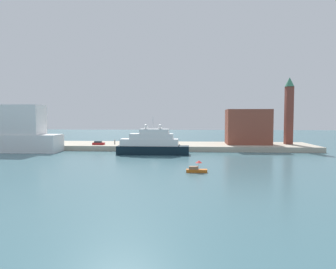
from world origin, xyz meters
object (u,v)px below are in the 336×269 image
(harbor_building, at_px, (248,127))
(mooring_bollard, at_px, (180,145))
(large_yacht, at_px, (152,144))
(bell_tower, at_px, (289,108))
(person_figure, at_px, (115,142))
(parked_car, at_px, (99,143))
(small_motorboat, at_px, (196,169))

(harbor_building, relative_size, mooring_bollard, 25.16)
(large_yacht, distance_m, bell_tower, 54.04)
(large_yacht, bearing_deg, bell_tower, 23.17)
(harbor_building, relative_size, person_figure, 8.84)
(parked_car, xyz_separation_m, mooring_bollard, (29.63, -3.85, -0.27))
(small_motorboat, height_order, mooring_bollard, small_motorboat)
(parked_car, relative_size, mooring_bollard, 6.79)
(harbor_building, xyz_separation_m, parked_car, (-54.66, -6.90, -5.88))
(bell_tower, bearing_deg, person_figure, -175.20)
(bell_tower, bearing_deg, small_motorboat, -124.36)
(small_motorboat, distance_m, mooring_bollard, 39.81)
(harbor_building, xyz_separation_m, bell_tower, (15.02, 0.98, 6.81))
(large_yacht, relative_size, person_figure, 12.67)
(harbor_building, bearing_deg, person_figure, -174.88)
(bell_tower, bearing_deg, parked_car, -173.55)
(large_yacht, height_order, mooring_bollard, large_yacht)
(mooring_bollard, bearing_deg, bell_tower, 16.33)
(parked_car, height_order, person_figure, person_figure)
(harbor_building, height_order, bell_tower, bell_tower)
(harbor_building, height_order, parked_car, harbor_building)
(small_motorboat, relative_size, harbor_building, 0.28)
(small_motorboat, distance_m, harbor_building, 54.57)
(large_yacht, bearing_deg, parked_car, 148.74)
(small_motorboat, bearing_deg, mooring_bollard, 97.29)
(small_motorboat, relative_size, parked_car, 1.04)
(bell_tower, relative_size, parked_car, 5.77)
(harbor_building, bearing_deg, bell_tower, 3.75)
(small_motorboat, distance_m, parked_car, 55.51)
(bell_tower, xyz_separation_m, parked_car, (-69.68, -7.88, -12.69))
(small_motorboat, xyz_separation_m, parked_car, (-34.67, 43.32, 1.59))
(large_yacht, distance_m, mooring_bollard, 12.40)
(parked_car, bearing_deg, harbor_building, 7.19)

